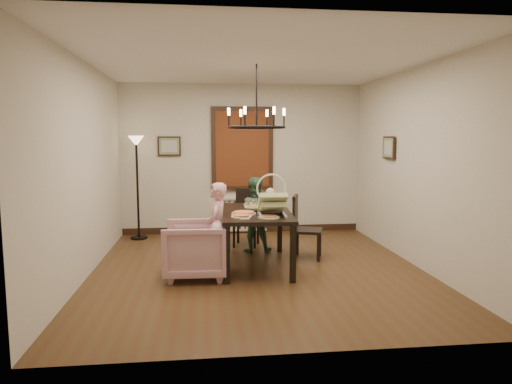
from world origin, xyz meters
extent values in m
cube|color=#493319|center=(0.00, 0.00, 0.00)|extent=(4.50, 5.00, 0.01)
cube|color=white|center=(0.00, 0.00, 2.80)|extent=(4.50, 5.00, 0.01)
cube|color=beige|center=(0.00, 2.50, 1.40)|extent=(4.50, 0.01, 2.80)
cube|color=beige|center=(-2.25, 0.00, 1.40)|extent=(0.01, 5.00, 2.80)
cube|color=beige|center=(2.25, 0.00, 1.40)|extent=(0.01, 5.00, 2.80)
cube|color=black|center=(0.01, 0.17, 0.76)|extent=(1.04, 1.72, 0.05)
cube|color=black|center=(-0.45, -0.58, 0.37)|extent=(0.07, 0.07, 0.73)
cube|color=black|center=(-0.36, 0.97, 0.37)|extent=(0.07, 0.07, 0.73)
cube|color=black|center=(0.37, -0.63, 0.37)|extent=(0.07, 0.07, 0.73)
cube|color=black|center=(0.46, 0.92, 0.37)|extent=(0.07, 0.07, 0.73)
imported|color=#D7A5B7|center=(-0.85, -0.25, 0.37)|extent=(0.83, 0.81, 0.73)
imported|color=#D9999F|center=(-0.57, -0.08, 0.50)|extent=(0.30, 0.40, 1.01)
imported|color=#3B6345|center=(0.05, 1.00, 0.49)|extent=(0.52, 0.42, 0.99)
imported|color=white|center=(-0.04, 0.21, 0.82)|extent=(0.29, 0.29, 0.07)
cylinder|color=tan|center=(-0.20, -0.09, 0.80)|extent=(0.33, 0.33, 0.04)
cylinder|color=silver|center=(0.00, 0.36, 0.86)|extent=(0.08, 0.08, 0.16)
cube|color=maroon|center=(0.00, 2.46, 1.60)|extent=(1.00, 0.03, 1.40)
cube|color=black|center=(-1.35, 2.47, 1.65)|extent=(0.42, 0.03, 0.36)
cube|color=black|center=(2.21, 0.90, 1.65)|extent=(0.03, 0.42, 0.36)
torus|color=black|center=(0.01, 0.17, 1.95)|extent=(0.80, 0.80, 0.04)
camera|label=1|loc=(-0.72, -6.09, 1.82)|focal=32.00mm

